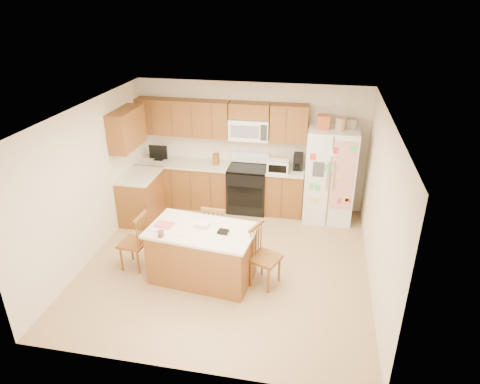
% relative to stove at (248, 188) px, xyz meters
% --- Properties ---
extents(ground, '(4.50, 4.50, 0.00)m').
position_rel_stove_xyz_m(ground, '(0.00, -1.94, -0.47)').
color(ground, tan).
rests_on(ground, ground).
extents(room_shell, '(4.60, 4.60, 2.52)m').
position_rel_stove_xyz_m(room_shell, '(0.00, -1.94, 0.97)').
color(room_shell, beige).
rests_on(room_shell, ground).
extents(cabinetry, '(3.36, 1.56, 2.15)m').
position_rel_stove_xyz_m(cabinetry, '(-0.98, -0.15, 0.44)').
color(cabinetry, brown).
rests_on(cabinetry, ground).
extents(stove, '(0.76, 0.65, 1.13)m').
position_rel_stove_xyz_m(stove, '(0.00, 0.00, 0.00)').
color(stove, black).
rests_on(stove, ground).
extents(refrigerator, '(0.90, 0.79, 2.04)m').
position_rel_stove_xyz_m(refrigerator, '(1.57, -0.06, 0.45)').
color(refrigerator, white).
rests_on(refrigerator, ground).
extents(island, '(1.66, 1.09, 0.95)m').
position_rel_stove_xyz_m(island, '(-0.28, -2.40, -0.04)').
color(island, brown).
rests_on(island, ground).
extents(windsor_chair_left, '(0.42, 0.44, 0.95)m').
position_rel_stove_xyz_m(windsor_chair_left, '(-1.41, -2.32, -0.02)').
color(windsor_chair_left, brown).
rests_on(windsor_chair_left, ground).
extents(windsor_chair_back, '(0.43, 0.41, 0.95)m').
position_rel_stove_xyz_m(windsor_chair_back, '(-0.22, -1.76, -0.02)').
color(windsor_chair_back, brown).
rests_on(windsor_chair_back, ground).
extents(windsor_chair_right, '(0.53, 0.54, 0.97)m').
position_rel_stove_xyz_m(windsor_chair_right, '(0.66, -2.36, -0.01)').
color(windsor_chair_right, brown).
rests_on(windsor_chair_right, ground).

